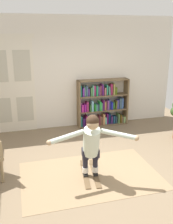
# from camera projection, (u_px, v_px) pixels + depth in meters

# --- Properties ---
(ground_plane) EXTENTS (7.20, 7.20, 0.00)m
(ground_plane) POSITION_uv_depth(u_px,v_px,m) (96.00, 172.00, 4.74)
(ground_plane) COLOR #77644C
(back_wall) EXTENTS (6.00, 0.10, 2.90)m
(back_wall) POSITION_uv_depth(u_px,v_px,m) (67.00, 73.00, 6.69)
(back_wall) COLOR silver
(back_wall) RESTS_ON ground
(double_door) EXTENTS (1.22, 0.05, 2.45)m
(double_door) POSITION_uv_depth(u_px,v_px,m) (12.00, 85.00, 6.35)
(double_door) COLOR silver
(double_door) RESTS_ON ground
(rug) EXTENTS (2.46, 1.60, 0.01)m
(rug) POSITION_uv_depth(u_px,v_px,m) (90.00, 175.00, 4.63)
(rug) COLOR #8D7353
(rug) RESTS_ON ground
(bookshelf) EXTENTS (1.40, 0.30, 1.28)m
(bookshelf) POSITION_uv_depth(u_px,v_px,m) (101.00, 105.00, 6.99)
(bookshelf) COLOR brown
(bookshelf) RESTS_ON ground
(skis_pair) EXTENTS (0.39, 0.92, 0.07)m
(skis_pair) POSITION_uv_depth(u_px,v_px,m) (90.00, 173.00, 4.65)
(skis_pair) COLOR brown
(skis_pair) RESTS_ON rug
(person_skier) EXTENTS (1.48, 0.64, 1.16)m
(person_skier) POSITION_uv_depth(u_px,v_px,m) (92.00, 141.00, 4.29)
(person_skier) COLOR white
(person_skier) RESTS_ON skis_pair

